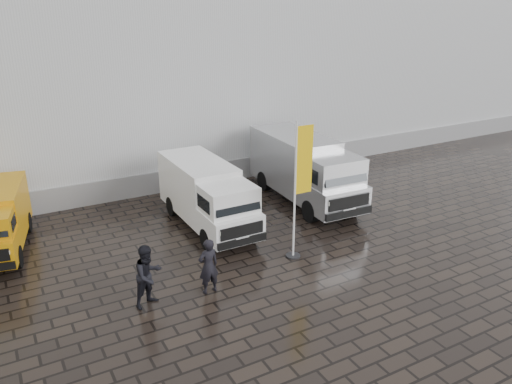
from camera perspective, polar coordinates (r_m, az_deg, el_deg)
ground at (r=17.12m, az=3.28°, el=-7.33°), size 120.00×120.00×0.00m
exhibition_hall at (r=30.54m, az=-9.87°, el=16.59°), size 44.00×16.00×12.00m
hall_plinth at (r=24.24m, az=-2.66°, el=2.57°), size 44.00×0.15×1.00m
van_white at (r=18.92m, az=-5.59°, el=-0.54°), size 1.90×5.61×2.43m
van_silver at (r=21.37m, az=5.57°, el=2.47°), size 2.42×6.48×2.77m
flagpole at (r=16.19m, az=5.03°, el=0.97°), size 0.88×0.50×4.68m
wheelie_bin at (r=25.54m, az=5.25°, el=3.51°), size 0.65×0.65×1.04m
person_front at (r=14.78m, az=-5.46°, el=-8.42°), size 0.65×0.45×1.73m
person_tent at (r=14.45m, az=-12.21°, el=-9.31°), size 1.09×0.99×1.84m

